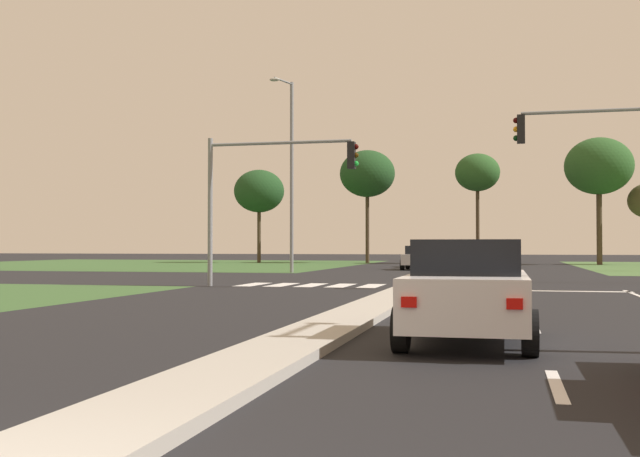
# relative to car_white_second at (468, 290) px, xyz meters

# --- Properties ---
(ground_plane) EXTENTS (200.00, 200.00, 0.00)m
(ground_plane) POSITION_rel_car_white_second_xyz_m (-2.43, 21.33, -0.80)
(ground_plane) COLOR black
(grass_verge_far_left) EXTENTS (35.00, 35.00, 0.01)m
(grass_verge_far_left) POSITION_rel_car_white_second_xyz_m (-27.93, 45.83, -0.80)
(grass_verge_far_left) COLOR #385B2D
(grass_verge_far_left) RESTS_ON ground
(median_island_near) EXTENTS (1.20, 22.00, 0.14)m
(median_island_near) POSITION_rel_car_white_second_xyz_m (-2.43, 2.33, -0.73)
(median_island_near) COLOR #ADA89E
(median_island_near) RESTS_ON ground
(median_island_far) EXTENTS (1.20, 36.00, 0.14)m
(median_island_far) POSITION_rel_car_white_second_xyz_m (-2.43, 46.33, -0.73)
(median_island_far) COLOR gray
(median_island_far) RESTS_ON ground
(lane_dash_near) EXTENTS (0.14, 2.00, 0.01)m
(lane_dash_near) POSITION_rel_car_white_second_xyz_m (1.07, -3.51, -0.80)
(lane_dash_near) COLOR silver
(lane_dash_near) RESTS_ON ground
(lane_dash_second) EXTENTS (0.14, 2.00, 0.01)m
(lane_dash_second) POSITION_rel_car_white_second_xyz_m (1.07, 2.49, -0.80)
(lane_dash_second) COLOR silver
(lane_dash_second) RESTS_ON ground
(lane_dash_third) EXTENTS (0.14, 2.00, 0.01)m
(lane_dash_third) POSITION_rel_car_white_second_xyz_m (1.07, 8.49, -0.80)
(lane_dash_third) COLOR silver
(lane_dash_third) RESTS_ON ground
(stop_bar_near) EXTENTS (6.40, 0.50, 0.01)m
(stop_bar_near) POSITION_rel_car_white_second_xyz_m (1.37, 14.33, -0.80)
(stop_bar_near) COLOR silver
(stop_bar_near) RESTS_ON ground
(crosswalk_bar_near) EXTENTS (0.70, 2.80, 0.01)m
(crosswalk_bar_near) POSITION_rel_car_white_second_xyz_m (-8.83, 16.13, -0.80)
(crosswalk_bar_near) COLOR silver
(crosswalk_bar_near) RESTS_ON ground
(crosswalk_bar_second) EXTENTS (0.70, 2.80, 0.01)m
(crosswalk_bar_second) POSITION_rel_car_white_second_xyz_m (-7.68, 16.13, -0.80)
(crosswalk_bar_second) COLOR silver
(crosswalk_bar_second) RESTS_ON ground
(crosswalk_bar_third) EXTENTS (0.70, 2.80, 0.01)m
(crosswalk_bar_third) POSITION_rel_car_white_second_xyz_m (-6.53, 16.13, -0.80)
(crosswalk_bar_third) COLOR silver
(crosswalk_bar_third) RESTS_ON ground
(crosswalk_bar_fourth) EXTENTS (0.70, 2.80, 0.01)m
(crosswalk_bar_fourth) POSITION_rel_car_white_second_xyz_m (-5.38, 16.13, -0.80)
(crosswalk_bar_fourth) COLOR silver
(crosswalk_bar_fourth) RESTS_ON ground
(crosswalk_bar_fifth) EXTENTS (0.70, 2.80, 0.01)m
(crosswalk_bar_fifth) POSITION_rel_car_white_second_xyz_m (-4.23, 16.13, -0.80)
(crosswalk_bar_fifth) COLOR silver
(crosswalk_bar_fifth) RESTS_ON ground
(car_white_second) EXTENTS (1.96, 4.35, 1.58)m
(car_white_second) POSITION_rel_car_white_second_xyz_m (0.00, 0.00, 0.00)
(car_white_second) COLOR silver
(car_white_second) RESTS_ON ground
(car_silver_third) EXTENTS (1.95, 4.22, 1.49)m
(car_silver_third) POSITION_rel_car_white_second_xyz_m (-4.63, 36.17, -0.04)
(car_silver_third) COLOR #B7B7BC
(car_silver_third) RESTS_ON ground
(car_beige_fourth) EXTENTS (2.06, 4.53, 1.53)m
(car_beige_fourth) POSITION_rel_car_white_second_xyz_m (-4.75, 42.10, -0.02)
(car_beige_fourth) COLOR #BCAD8E
(car_beige_fourth) RESTS_ON ground
(traffic_signal_near_left) EXTENTS (5.67, 0.32, 5.47)m
(traffic_signal_near_left) POSITION_rel_car_white_second_xyz_m (-7.91, 14.73, 3.03)
(traffic_signal_near_left) COLOR gray
(traffic_signal_near_left) RESTS_ON ground
(traffic_signal_near_right) EXTENTS (4.41, 0.32, 6.19)m
(traffic_signal_near_right) POSITION_rel_car_white_second_xyz_m (3.68, 14.73, 3.41)
(traffic_signal_near_right) COLOR gray
(traffic_signal_near_right) RESTS_ON ground
(street_lamp_third) EXTENTS (0.84, 2.04, 10.61)m
(street_lamp_third) POSITION_rel_car_white_second_xyz_m (-10.98, 29.13, 5.04)
(street_lamp_third) COLOR gray
(street_lamp_third) RESTS_ON ground
(pedestrian_at_median) EXTENTS (0.34, 0.34, 1.74)m
(pedestrian_at_median) POSITION_rel_car_white_second_xyz_m (-2.69, 32.47, 0.39)
(pedestrian_at_median) COLOR #4C4C4C
(pedestrian_at_median) RESTS_ON median_island_far
(treeline_near) EXTENTS (4.43, 4.43, 8.20)m
(treeline_near) POSITION_rel_car_white_second_xyz_m (-20.49, 52.94, 5.48)
(treeline_near) COLOR #423323
(treeline_near) RESTS_ON ground
(treeline_second) EXTENTS (4.79, 4.79, 9.79)m
(treeline_second) POSITION_rel_car_white_second_xyz_m (-10.99, 54.03, 6.92)
(treeline_second) COLOR #423323
(treeline_second) RESTS_ON ground
(treeline_third) EXTENTS (3.68, 3.68, 9.13)m
(treeline_third) POSITION_rel_car_white_second_xyz_m (-1.57, 53.12, 6.71)
(treeline_third) COLOR #423323
(treeline_third) RESTS_ON ground
(treeline_fourth) EXTENTS (5.26, 5.26, 9.98)m
(treeline_fourth) POSITION_rel_car_white_second_xyz_m (7.80, 51.77, 6.89)
(treeline_fourth) COLOR #423323
(treeline_fourth) RESTS_ON ground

